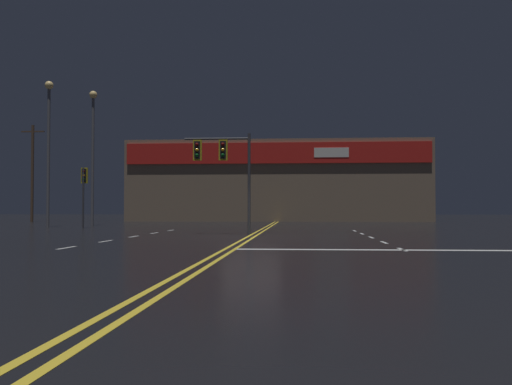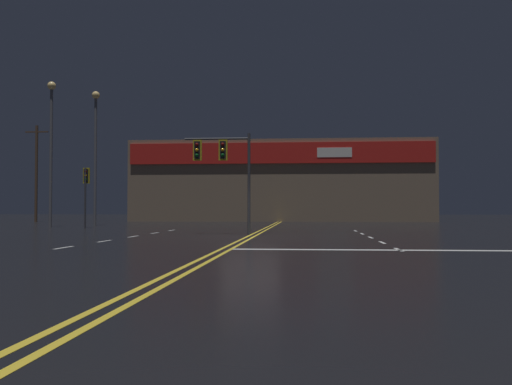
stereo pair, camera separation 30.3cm
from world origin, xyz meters
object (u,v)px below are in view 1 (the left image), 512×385
traffic_signal_corner_northwest (84,184)px  streetlight_near_left (49,134)px  streetlight_near_right (93,140)px  traffic_signal_median (222,158)px

traffic_signal_corner_northwest → streetlight_near_left: streetlight_near_left is taller
traffic_signal_corner_northwest → streetlight_near_right: streetlight_near_right is taller
traffic_signal_median → traffic_signal_corner_northwest: size_ratio=1.26×
streetlight_near_left → streetlight_near_right: bearing=59.6°
traffic_signal_median → streetlight_near_left: streetlight_near_left is taller
traffic_signal_median → streetlight_near_right: bearing=130.2°
streetlight_near_left → streetlight_near_right: 3.69m
traffic_signal_median → streetlight_near_right: size_ratio=0.49×
traffic_signal_median → streetlight_near_right: 17.58m
traffic_signal_median → streetlight_near_left: bearing=142.3°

